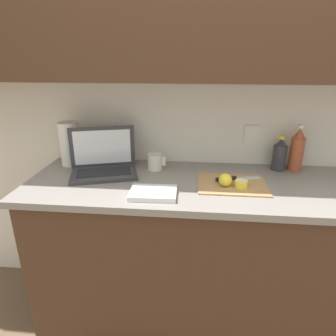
# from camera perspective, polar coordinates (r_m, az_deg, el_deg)

# --- Properties ---
(ground_plane) EXTENTS (12.00, 12.00, 0.00)m
(ground_plane) POSITION_cam_1_polar(r_m,az_deg,el_deg) (2.13, 9.55, -26.28)
(ground_plane) COLOR brown
(ground_plane) RESTS_ON ground
(wall_back) EXTENTS (5.20, 0.38, 2.60)m
(wall_back) POSITION_cam_1_polar(r_m,az_deg,el_deg) (1.70, 12.37, 20.69)
(wall_back) COLOR white
(wall_back) RESTS_ON ground_plane
(counter_unit) EXTENTS (2.13, 0.63, 0.92)m
(counter_unit) POSITION_cam_1_polar(r_m,az_deg,el_deg) (1.82, 11.08, -16.01)
(counter_unit) COLOR #472D1E
(counter_unit) RESTS_ON ground_plane
(laptop) EXTENTS (0.41, 0.33, 0.25)m
(laptop) POSITION_cam_1_polar(r_m,az_deg,el_deg) (1.72, -12.20, 1.02)
(laptop) COLOR #333338
(laptop) RESTS_ON counter_unit
(cutting_board) EXTENTS (0.35, 0.27, 0.01)m
(cutting_board) POSITION_cam_1_polar(r_m,az_deg,el_deg) (1.58, 12.13, -3.01)
(cutting_board) COLOR tan
(cutting_board) RESTS_ON counter_unit
(knife) EXTENTS (0.25, 0.11, 0.02)m
(knife) POSITION_cam_1_polar(r_m,az_deg,el_deg) (1.61, 11.88, -1.98)
(knife) COLOR silver
(knife) RESTS_ON cutting_board
(lemon_half_cut) EXTENTS (0.07, 0.07, 0.04)m
(lemon_half_cut) POSITION_cam_1_polar(r_m,az_deg,el_deg) (1.54, 13.80, -2.91)
(lemon_half_cut) COLOR yellow
(lemon_half_cut) RESTS_ON cutting_board
(lemon_whole_beside) EXTENTS (0.07, 0.07, 0.07)m
(lemon_whole_beside) POSITION_cam_1_polar(r_m,az_deg,el_deg) (1.52, 10.88, -2.24)
(lemon_whole_beside) COLOR yellow
(lemon_whole_beside) RESTS_ON cutting_board
(bottle_green_soda) EXTENTS (0.08, 0.08, 0.27)m
(bottle_green_soda) POSITION_cam_1_polar(r_m,az_deg,el_deg) (1.85, 23.37, 3.17)
(bottle_green_soda) COLOR #A34C2D
(bottle_green_soda) RESTS_ON counter_unit
(bottle_oil_tall) EXTENTS (0.08, 0.08, 0.20)m
(bottle_oil_tall) POSITION_cam_1_polar(r_m,az_deg,el_deg) (1.83, 20.46, 2.40)
(bottle_oil_tall) COLOR #333338
(bottle_oil_tall) RESTS_ON counter_unit
(measuring_cup) EXTENTS (0.10, 0.08, 0.09)m
(measuring_cup) POSITION_cam_1_polar(r_m,az_deg,el_deg) (1.74, -2.48, 1.24)
(measuring_cup) COLOR silver
(measuring_cup) RESTS_ON counter_unit
(paper_towel_roll) EXTENTS (0.12, 0.12, 0.26)m
(paper_towel_roll) POSITION_cam_1_polar(r_m,az_deg,el_deg) (1.88, -18.17, 4.41)
(paper_towel_roll) COLOR white
(paper_towel_roll) RESTS_ON counter_unit
(dish_towel) EXTENTS (0.22, 0.17, 0.02)m
(dish_towel) POSITION_cam_1_polar(r_m,az_deg,el_deg) (1.43, -2.84, -4.78)
(dish_towel) COLOR white
(dish_towel) RESTS_ON counter_unit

